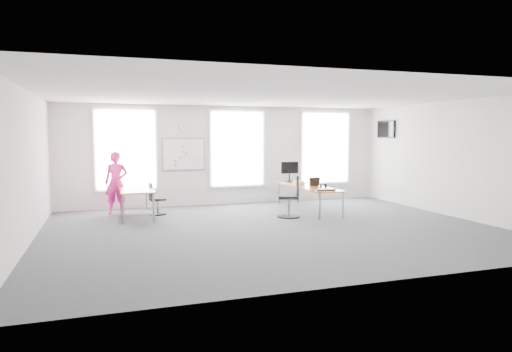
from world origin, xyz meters
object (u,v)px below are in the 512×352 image
object	(u,v)px
keyboard	(325,190)
monitor	(290,170)
chair_right	(291,199)
headphones	(323,186)
desk_right	(308,187)
person	(116,183)
chair_left	(156,201)
desk_left	(136,190)

from	to	relation	value
keyboard	monitor	size ratio (longest dim) A/B	0.78
chair_right	headphones	distance (m)	1.12
desk_right	headphones	size ratio (longest dim) A/B	15.95
keyboard	headphones	bearing A→B (deg)	77.46
person	chair_left	bearing A→B (deg)	-14.79
chair_right	chair_left	world-z (taller)	chair_right
desk_left	chair_right	xyz separation A→B (m)	(3.79, -1.33, -0.21)
headphones	person	bearing A→B (deg)	158.71
monitor	headphones	bearing A→B (deg)	-78.68
person	headphones	world-z (taller)	person
desk_left	keyboard	distance (m)	4.88
chair_left	person	size ratio (longest dim) A/B	0.50
desk_left	keyboard	xyz separation A→B (m)	(4.57, -1.71, 0.03)
headphones	chair_right	bearing A→B (deg)	-168.21
desk_right	desk_left	distance (m)	4.68
chair_right	headphones	bearing A→B (deg)	128.24
desk_right	headphones	distance (m)	0.57
chair_right	person	world-z (taller)	person
chair_left	desk_left	bearing A→B (deg)	102.76
chair_right	headphones	world-z (taller)	chair_right
chair_right	headphones	size ratio (longest dim) A/B	6.04
person	headphones	xyz separation A→B (m)	(5.30, -1.71, -0.09)
headphones	monitor	distance (m)	1.81
chair_right	keyboard	size ratio (longest dim) A/B	2.31
chair_left	keyboard	bearing A→B (deg)	-120.83
person	headphones	bearing A→B (deg)	-6.23
desk_left	chair_right	distance (m)	4.03
headphones	desk_left	bearing A→B (deg)	164.38
desk_right	keyboard	bearing A→B (deg)	-93.76
desk_left	chair_left	size ratio (longest dim) A/B	2.42
person	monitor	distance (m)	5.07
desk_left	headphones	size ratio (longest dim) A/B	11.33
keyboard	monitor	xyz separation A→B (m)	(0.03, 2.42, 0.35)
chair_left	headphones	size ratio (longest dim) A/B	4.68
chair_right	monitor	xyz separation A→B (m)	(0.80, 2.05, 0.59)
desk_left	chair_left	distance (m)	0.63
chair_right	chair_left	size ratio (longest dim) A/B	1.29
desk_left	monitor	world-z (taller)	monitor
chair_left	person	xyz separation A→B (m)	(-0.98, 0.49, 0.47)
person	monitor	world-z (taller)	person
desk_right	chair_right	world-z (taller)	chair_right
desk_left	headphones	xyz separation A→B (m)	(4.84, -1.05, 0.07)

